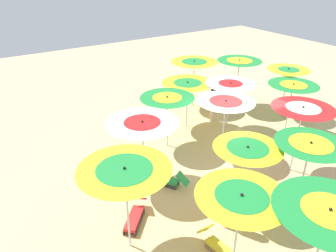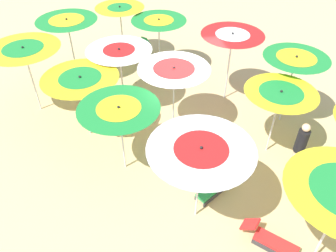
% 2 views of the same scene
% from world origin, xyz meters
% --- Properties ---
extents(ground, '(39.43, 39.43, 0.04)m').
position_xyz_m(ground, '(0.00, 0.00, -0.02)').
color(ground, '#D1B57F').
extents(beach_umbrella_0, '(2.24, 2.24, 2.42)m').
position_xyz_m(beach_umbrella_0, '(2.26, 4.96, 2.15)').
color(beach_umbrella_0, silver).
rests_on(beach_umbrella_0, ground).
extents(beach_umbrella_1, '(1.93, 1.93, 2.38)m').
position_xyz_m(beach_umbrella_1, '(0.28, 3.13, 2.13)').
color(beach_umbrella_1, silver).
rests_on(beach_umbrella_1, ground).
extents(beach_umbrella_2, '(2.03, 2.03, 2.50)m').
position_xyz_m(beach_umbrella_2, '(-1.28, 1.70, 2.25)').
color(beach_umbrella_2, silver).
rests_on(beach_umbrella_2, ground).
extents(beach_umbrella_3, '(2.03, 2.03, 2.23)m').
position_xyz_m(beach_umbrella_3, '(-3.46, -0.32, 2.00)').
color(beach_umbrella_3, silver).
rests_on(beach_umbrella_3, ground).
extents(beach_umbrella_4, '(1.92, 1.92, 2.29)m').
position_xyz_m(beach_umbrella_4, '(-4.79, -1.64, 2.05)').
color(beach_umbrella_4, silver).
rests_on(beach_umbrella_4, ground).
extents(beach_umbrella_5, '(2.01, 2.01, 2.34)m').
position_xyz_m(beach_umbrella_5, '(3.33, 3.64, 2.12)').
color(beach_umbrella_5, silver).
rests_on(beach_umbrella_5, ground).
extents(beach_umbrella_6, '(1.93, 1.93, 2.15)m').
position_xyz_m(beach_umbrella_6, '(1.57, 2.11, 1.95)').
color(beach_umbrella_6, silver).
rests_on(beach_umbrella_6, ground).
extents(beach_umbrella_7, '(2.08, 2.08, 2.28)m').
position_xyz_m(beach_umbrella_7, '(0.08, -0.46, 2.02)').
color(beach_umbrella_7, silver).
rests_on(beach_umbrella_7, ground).
extents(beach_umbrella_8, '(2.09, 2.09, 2.19)m').
position_xyz_m(beach_umbrella_8, '(-1.48, -1.91, 1.98)').
color(beach_umbrella_8, silver).
rests_on(beach_umbrella_8, ground).
extents(beach_umbrella_9, '(2.14, 2.14, 2.44)m').
position_xyz_m(beach_umbrella_9, '(-3.56, -3.56, 2.22)').
color(beach_umbrella_9, silver).
rests_on(beach_umbrella_9, ground).
extents(beach_umbrella_10, '(2.22, 2.22, 2.51)m').
position_xyz_m(beach_umbrella_10, '(5.08, 1.65, 2.26)').
color(beach_umbrella_10, silver).
rests_on(beach_umbrella_10, ground).
extents(beach_umbrella_11, '(2.30, 2.30, 2.32)m').
position_xyz_m(beach_umbrella_11, '(3.43, -0.54, 2.04)').
color(beach_umbrella_11, silver).
rests_on(beach_umbrella_11, ground).
extents(beach_umbrella_12, '(2.08, 2.08, 2.16)m').
position_xyz_m(beach_umbrella_12, '(1.50, -2.12, 1.94)').
color(beach_umbrella_12, silver).
rests_on(beach_umbrella_12, ground).
extents(beach_umbrella_13, '(2.20, 2.20, 2.12)m').
position_xyz_m(beach_umbrella_13, '(-0.15, -3.09, 1.91)').
color(beach_umbrella_13, silver).
rests_on(beach_umbrella_13, ground).
extents(beach_umbrella_14, '(2.27, 2.27, 2.37)m').
position_xyz_m(beach_umbrella_14, '(-1.76, -4.78, 2.14)').
color(beach_umbrella_14, silver).
rests_on(beach_umbrella_14, ground).
extents(lounger_0, '(1.17, 1.20, 0.54)m').
position_xyz_m(lounger_0, '(4.56, 0.94, 0.19)').
color(lounger_0, '#333338').
rests_on(lounger_0, ground).
extents(lounger_1, '(0.99, 1.03, 0.67)m').
position_xyz_m(lounger_1, '(-5.10, -0.94, 0.21)').
color(lounger_1, '#333338').
rests_on(lounger_1, ground).
extents(lounger_2, '(0.92, 1.20, 0.60)m').
position_xyz_m(lounger_2, '(2.84, 0.07, 0.21)').
color(lounger_2, '#333338').
rests_on(lounger_2, ground).
extents(lounger_3, '(0.46, 1.23, 0.64)m').
position_xyz_m(lounger_3, '(3.27, 3.07, 0.21)').
color(lounger_3, olive).
rests_on(lounger_3, ground).
extents(beachgoer_0, '(0.30, 0.30, 1.83)m').
position_xyz_m(beachgoer_0, '(-1.43, -2.80, 0.96)').
color(beachgoer_0, beige).
rests_on(beachgoer_0, ground).
extents(beachgoer_1, '(0.30, 0.30, 1.68)m').
position_xyz_m(beachgoer_1, '(2.48, 2.48, 0.88)').
color(beachgoer_1, beige).
rests_on(beachgoer_1, ground).
extents(beach_ball, '(0.26, 0.26, 0.26)m').
position_xyz_m(beach_ball, '(5.15, -1.78, 0.13)').
color(beach_ball, white).
rests_on(beach_ball, ground).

